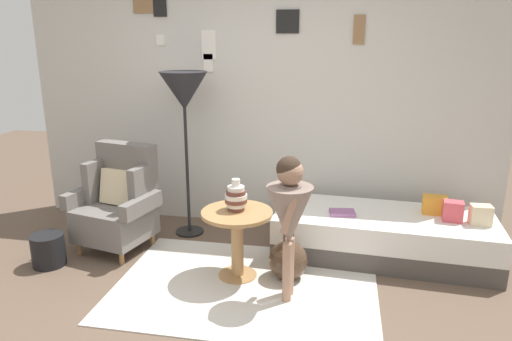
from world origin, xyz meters
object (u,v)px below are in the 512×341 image
at_px(vase_striped, 236,197).
at_px(magazine_basket, 48,250).
at_px(person_child, 289,210).
at_px(floor_lamp, 184,95).
at_px(daybed, 383,235).
at_px(side_table, 237,230).
at_px(armchair, 119,202).
at_px(demijohn_near, 288,260).
at_px(book_on_daybed, 342,213).

distance_m(vase_striped, magazine_basket, 1.73).
bearing_deg(person_child, floor_lamp, 136.96).
distance_m(vase_striped, person_child, 0.54).
height_order(daybed, person_child, person_child).
height_order(side_table, person_child, person_child).
height_order(armchair, vase_striped, armchair).
bearing_deg(magazine_basket, vase_striped, 4.49).
relative_size(vase_striped, demijohn_near, 0.64).
bearing_deg(floor_lamp, magazine_basket, -137.35).
bearing_deg(side_table, book_on_daybed, 33.45).
relative_size(armchair, person_child, 0.87).
relative_size(side_table, vase_striped, 2.22).
relative_size(vase_striped, floor_lamp, 0.16).
xyz_separation_m(side_table, vase_striped, (-0.01, 0.03, 0.27)).
relative_size(vase_striped, magazine_basket, 0.93).
relative_size(vase_striped, person_child, 0.23).
height_order(vase_striped, demijohn_near, vase_striped).
bearing_deg(magazine_basket, demijohn_near, 4.04).
distance_m(armchair, magazine_basket, 0.71).
height_order(person_child, book_on_daybed, person_child).
height_order(book_on_daybed, magazine_basket, book_on_daybed).
bearing_deg(magazine_basket, armchair, 46.50).
bearing_deg(book_on_daybed, vase_striped, -148.32).
distance_m(armchair, person_child, 1.79).
distance_m(demijohn_near, magazine_basket, 2.07).
height_order(side_table, book_on_daybed, side_table).
bearing_deg(side_table, armchair, 163.03).
relative_size(armchair, side_table, 1.69).
relative_size(floor_lamp, person_child, 1.44).
bearing_deg(side_table, person_child, -29.73).
bearing_deg(vase_striped, magazine_basket, -175.51).
relative_size(armchair, daybed, 0.50).
height_order(armchair, side_table, armchair).
bearing_deg(armchair, magazine_basket, -133.50).
bearing_deg(vase_striped, daybed, 25.97).
height_order(vase_striped, book_on_daybed, vase_striped).
distance_m(floor_lamp, magazine_basket, 1.82).
bearing_deg(person_child, demijohn_near, 96.77).
height_order(vase_striped, person_child, person_child).
distance_m(book_on_daybed, demijohn_near, 0.70).
bearing_deg(daybed, armchair, -174.09).
bearing_deg(demijohn_near, armchair, 168.71).
height_order(floor_lamp, demijohn_near, floor_lamp).
bearing_deg(daybed, floor_lamp, 174.56).
bearing_deg(armchair, floor_lamp, 38.99).
relative_size(armchair, floor_lamp, 0.60).
distance_m(armchair, side_table, 1.26).
xyz_separation_m(floor_lamp, person_child, (1.13, -1.05, -0.68)).
height_order(armchair, book_on_daybed, armchair).
bearing_deg(vase_striped, floor_lamp, 130.96).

